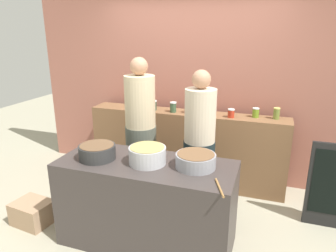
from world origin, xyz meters
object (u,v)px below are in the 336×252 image
at_px(preserve_jar_7, 277,113).
at_px(wooden_spoon, 219,188).
at_px(cooking_pot_left, 97,152).
at_px(cook_with_tongs, 141,139).
at_px(preserve_jar_1, 154,105).
at_px(chalkboard_sign, 334,186).
at_px(preserve_jar_4, 205,109).
at_px(preserve_jar_6, 256,113).
at_px(cooking_pot_center, 147,155).
at_px(cook_in_cap, 199,155).
at_px(preserve_jar_0, 134,103).
at_px(bread_crate, 33,213).
at_px(preserve_jar_5, 231,113).
at_px(cooking_pot_right, 196,161).
at_px(preserve_jar_2, 173,107).
at_px(preserve_jar_3, 189,108).

xyz_separation_m(preserve_jar_7, wooden_spoon, (-0.40, -1.72, -0.21)).
relative_size(cooking_pot_left, cook_with_tongs, 0.20).
bearing_deg(preserve_jar_1, chalkboard_sign, -12.27).
distance_m(preserve_jar_4, preserve_jar_7, 0.89).
bearing_deg(cooking_pot_left, preserve_jar_6, 47.48).
bearing_deg(cooking_pot_center, preserve_jar_4, 80.77).
bearing_deg(preserve_jar_6, preserve_jar_4, -179.21).
bearing_deg(cook_in_cap, cook_with_tongs, 169.55).
distance_m(preserve_jar_0, bread_crate, 1.89).
bearing_deg(wooden_spoon, preserve_jar_5, 95.12).
xyz_separation_m(preserve_jar_4, bread_crate, (-1.59, -1.56, -0.95)).
distance_m(cooking_pot_right, chalkboard_sign, 1.62).
height_order(cooking_pot_left, cook_in_cap, cook_in_cap).
distance_m(preserve_jar_2, preserve_jar_7, 1.32).
xyz_separation_m(cooking_pot_center, cook_with_tongs, (-0.40, 0.74, -0.15)).
distance_m(preserve_jar_2, preserve_jar_5, 0.77).
distance_m(preserve_jar_6, preserve_jar_7, 0.25).
bearing_deg(preserve_jar_2, preserve_jar_3, 5.60).
bearing_deg(cooking_pot_center, preserve_jar_3, 89.16).
distance_m(preserve_jar_6, bread_crate, 2.89).
bearing_deg(preserve_jar_7, preserve_jar_3, -175.67).
xyz_separation_m(preserve_jar_0, preserve_jar_5, (1.38, -0.07, -0.02)).
distance_m(preserve_jar_1, preserve_jar_4, 0.71).
height_order(preserve_jar_6, cook_in_cap, cook_in_cap).
bearing_deg(preserve_jar_7, preserve_jar_0, -178.57).
bearing_deg(preserve_jar_7, cook_in_cap, -132.13).
bearing_deg(preserve_jar_7, wooden_spoon, -102.99).
xyz_separation_m(wooden_spoon, cook_with_tongs, (-1.12, 1.01, -0.07)).
bearing_deg(preserve_jar_6, preserve_jar_5, -159.39).
height_order(preserve_jar_0, bread_crate, preserve_jar_0).
distance_m(wooden_spoon, chalkboard_sign, 1.60).
height_order(preserve_jar_2, cooking_pot_center, preserve_jar_2).
height_order(preserve_jar_5, cook_with_tongs, cook_with_tongs).
bearing_deg(cook_with_tongs, preserve_jar_0, 121.06).
distance_m(wooden_spoon, cook_with_tongs, 1.51).
distance_m(cooking_pot_left, cooking_pot_right, 0.96).
bearing_deg(preserve_jar_2, preserve_jar_4, 12.03).
relative_size(preserve_jar_5, cook_in_cap, 0.06).
bearing_deg(preserve_jar_5, cooking_pot_right, -96.01).
bearing_deg(bread_crate, preserve_jar_5, 37.05).
relative_size(preserve_jar_4, preserve_jar_7, 0.78).
height_order(preserve_jar_0, chalkboard_sign, preserve_jar_0).
bearing_deg(preserve_jar_4, preserve_jar_6, 0.79).
height_order(preserve_jar_0, preserve_jar_1, preserve_jar_0).
distance_m(preserve_jar_2, wooden_spoon, 1.87).
distance_m(preserve_jar_3, cook_with_tongs, 0.80).
bearing_deg(preserve_jar_0, preserve_jar_2, -5.26).
bearing_deg(cook_in_cap, preserve_jar_2, 126.04).
bearing_deg(preserve_jar_2, chalkboard_sign, -13.46).
distance_m(preserve_jar_0, cooking_pot_center, 1.62).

